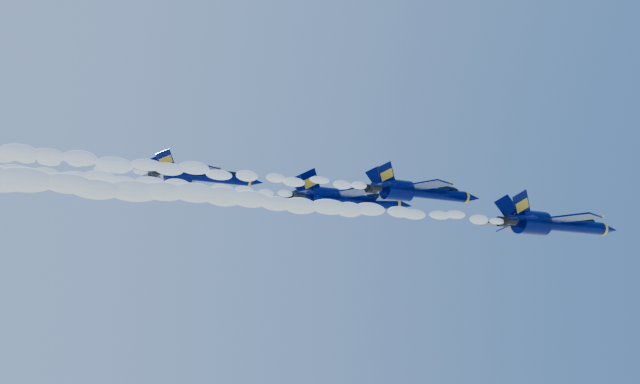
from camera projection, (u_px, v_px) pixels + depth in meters
name	position (u px, v px, depth m)	size (l,w,h in m)	color
jet_lead	(555.00, 224.00, 84.70)	(18.47, 15.15, 6.87)	#00053D
smoke_trail_jet_lead	(282.00, 203.00, 69.01)	(54.95, 2.35, 2.12)	white
jet_second	(419.00, 192.00, 83.13)	(15.67, 12.85, 5.82)	#00053D
smoke_trail_jet_second	(122.00, 164.00, 67.97)	(54.95, 2.00, 1.80)	white
jet_third	(347.00, 199.00, 89.77)	(17.41, 14.28, 6.47)	#00053D
smoke_trail_jet_third	(54.00, 174.00, 74.28)	(54.95, 2.22, 2.00)	white
jet_fourth	(201.00, 176.00, 92.97)	(15.47, 12.69, 5.75)	#00053D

